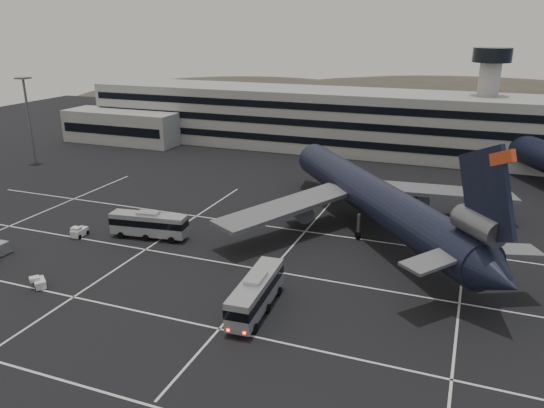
# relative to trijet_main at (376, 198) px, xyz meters

# --- Properties ---
(ground) EXTENTS (260.00, 260.00, 0.00)m
(ground) POSITION_rel_trijet_main_xyz_m (-21.37, -21.08, -5.25)
(ground) COLOR black
(ground) RESTS_ON ground
(lane_markings) EXTENTS (90.00, 55.62, 0.01)m
(lane_markings) POSITION_rel_trijet_main_xyz_m (-20.42, -20.35, -5.24)
(lane_markings) COLOR silver
(lane_markings) RESTS_ON ground
(terminal) EXTENTS (125.00, 26.00, 24.00)m
(terminal) POSITION_rel_trijet_main_xyz_m (-24.32, 50.07, 1.68)
(terminal) COLOR gray
(terminal) RESTS_ON ground
(hills) EXTENTS (352.00, 180.00, 44.00)m
(hills) POSITION_rel_trijet_main_xyz_m (-3.38, 148.92, -17.32)
(hills) COLOR #38332B
(hills) RESTS_ON ground
(lightpole_left) EXTENTS (2.40, 2.40, 18.28)m
(lightpole_left) POSITION_rel_trijet_main_xyz_m (-76.37, 13.92, 6.57)
(lightpole_left) COLOR slate
(lightpole_left) RESTS_ON ground
(trijet_main) EXTENTS (40.58, 48.61, 18.08)m
(trijet_main) POSITION_rel_trijet_main_xyz_m (0.00, 0.00, 0.00)
(trijet_main) COLOR black
(trijet_main) RESTS_ON ground
(bus_near) EXTENTS (3.45, 11.61, 4.05)m
(bus_near) POSITION_rel_trijet_main_xyz_m (-7.32, -26.52, -3.04)
(bus_near) COLOR #9B9DA3
(bus_near) RESTS_ON ground
(bus_far) EXTENTS (11.24, 3.97, 3.88)m
(bus_far) POSITION_rel_trijet_main_xyz_m (-29.18, -13.30, -3.12)
(bus_far) COLOR #9B9DA3
(bus_far) RESTS_ON ground
(tug_a) EXTENTS (1.62, 2.54, 1.57)m
(tug_a) POSITION_rel_trijet_main_xyz_m (-38.79, -16.52, -4.55)
(tug_a) COLOR silver
(tug_a) RESTS_ON ground
(tug_b) EXTENTS (2.42, 2.29, 1.35)m
(tug_b) POSITION_rel_trijet_main_xyz_m (-32.50, -30.60, -4.65)
(tug_b) COLOR silver
(tug_b) RESTS_ON ground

